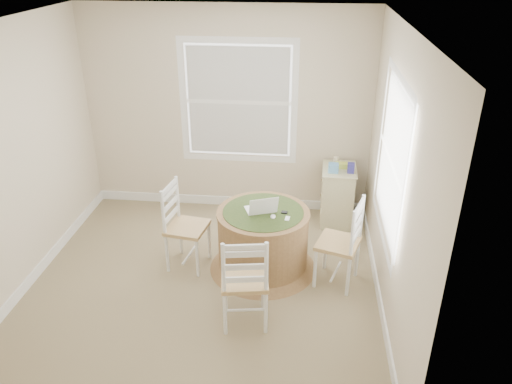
# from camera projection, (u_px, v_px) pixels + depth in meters

# --- Properties ---
(room) EXTENTS (3.64, 3.64, 2.64)m
(room) POSITION_uv_depth(u_px,v_px,m) (218.00, 165.00, 4.76)
(room) COLOR #90805B
(room) RESTS_ON ground
(round_table) EXTENTS (1.16, 1.16, 0.70)m
(round_table) POSITION_uv_depth(u_px,v_px,m) (263.00, 237.00, 5.33)
(round_table) COLOR olive
(round_table) RESTS_ON ground
(chair_left) EXTENTS (0.46, 0.48, 0.95)m
(chair_left) POSITION_uv_depth(u_px,v_px,m) (187.00, 227.00, 5.34)
(chair_left) COLOR white
(chair_left) RESTS_ON ground
(chair_near) EXTENTS (0.48, 0.46, 0.95)m
(chair_near) POSITION_uv_depth(u_px,v_px,m) (245.00, 279.00, 4.51)
(chair_near) COLOR white
(chair_near) RESTS_ON ground
(chair_right) EXTENTS (0.51, 0.52, 0.95)m
(chair_right) POSITION_uv_depth(u_px,v_px,m) (338.00, 243.00, 5.06)
(chair_right) COLOR white
(chair_right) RESTS_ON ground
(laptop) EXTENTS (0.38, 0.36, 0.21)m
(laptop) POSITION_uv_depth(u_px,v_px,m) (261.00, 209.00, 5.18)
(laptop) COLOR white
(laptop) RESTS_ON round_table
(mouse) EXTENTS (0.07, 0.09, 0.03)m
(mouse) POSITION_uv_depth(u_px,v_px,m) (273.00, 217.00, 5.08)
(mouse) COLOR white
(mouse) RESTS_ON round_table
(phone) EXTENTS (0.06, 0.09, 0.02)m
(phone) POSITION_uv_depth(u_px,v_px,m) (287.00, 219.00, 5.05)
(phone) COLOR #B7BABF
(phone) RESTS_ON round_table
(keys) EXTENTS (0.07, 0.06, 0.02)m
(keys) POSITION_uv_depth(u_px,v_px,m) (284.00, 213.00, 5.15)
(keys) COLOR black
(keys) RESTS_ON round_table
(corner_chest) EXTENTS (0.43, 0.57, 0.73)m
(corner_chest) POSITION_uv_depth(u_px,v_px,m) (337.00, 195.00, 6.25)
(corner_chest) COLOR beige
(corner_chest) RESTS_ON ground
(tissue_box) EXTENTS (0.12, 0.12, 0.10)m
(tissue_box) POSITION_uv_depth(u_px,v_px,m) (334.00, 168.00, 5.98)
(tissue_box) COLOR #5DA0D6
(tissue_box) RESTS_ON corner_chest
(box_yellow) EXTENTS (0.15, 0.10, 0.06)m
(box_yellow) POSITION_uv_depth(u_px,v_px,m) (342.00, 165.00, 6.10)
(box_yellow) COLOR #D2E551
(box_yellow) RESTS_ON corner_chest
(box_blue) EXTENTS (0.08, 0.08, 0.12)m
(box_blue) POSITION_uv_depth(u_px,v_px,m) (350.00, 168.00, 5.96)
(box_blue) COLOR navy
(box_blue) RESTS_ON corner_chest
(cup_cream) EXTENTS (0.07, 0.07, 0.09)m
(cup_cream) POSITION_uv_depth(u_px,v_px,m) (336.00, 161.00, 6.19)
(cup_cream) COLOR beige
(cup_cream) RESTS_ON corner_chest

